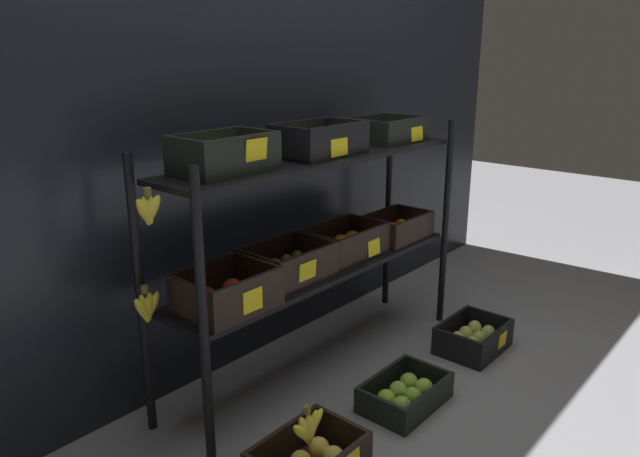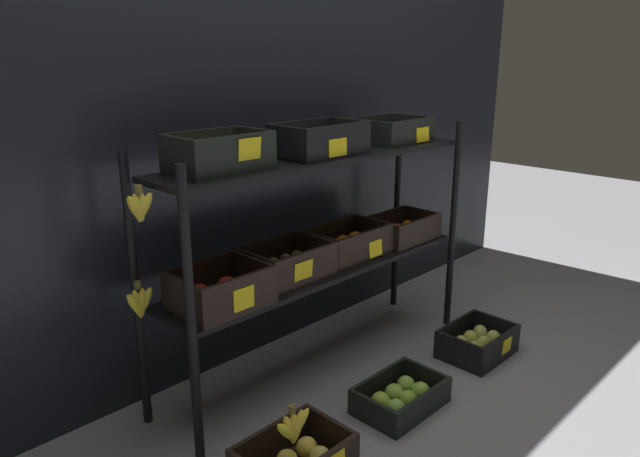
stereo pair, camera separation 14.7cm
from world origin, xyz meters
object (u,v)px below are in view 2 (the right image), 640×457
(display_rack, at_px, (317,215))
(crate_ground_apple_green, at_px, (401,397))
(banana_bunch_loose, at_px, (293,427))
(crate_ground_pear, at_px, (477,343))

(display_rack, xyz_separation_m, crate_ground_apple_green, (0.01, -0.45, -0.64))
(banana_bunch_loose, bearing_deg, crate_ground_apple_green, 0.24)
(crate_ground_apple_green, relative_size, banana_bunch_loose, 2.27)
(crate_ground_pear, bearing_deg, crate_ground_apple_green, -179.37)
(display_rack, xyz_separation_m, crate_ground_pear, (0.58, -0.44, -0.63))
(crate_ground_pear, xyz_separation_m, banana_bunch_loose, (-1.14, -0.01, 0.14))
(display_rack, bearing_deg, banana_bunch_loose, -141.08)
(crate_ground_pear, distance_m, banana_bunch_loose, 1.14)
(crate_ground_apple_green, bearing_deg, display_rack, 90.81)
(crate_ground_apple_green, height_order, banana_bunch_loose, banana_bunch_loose)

